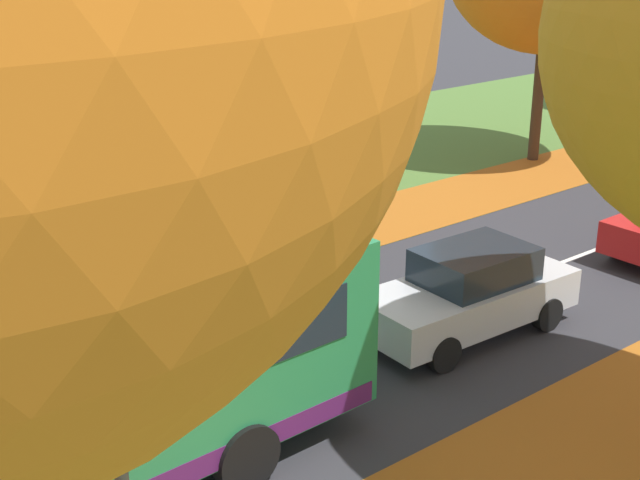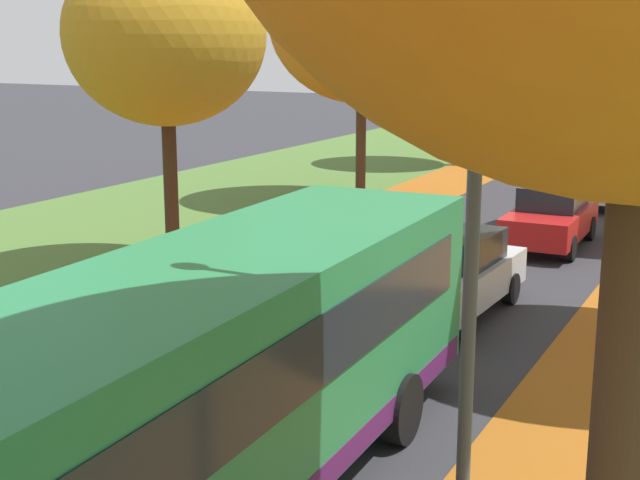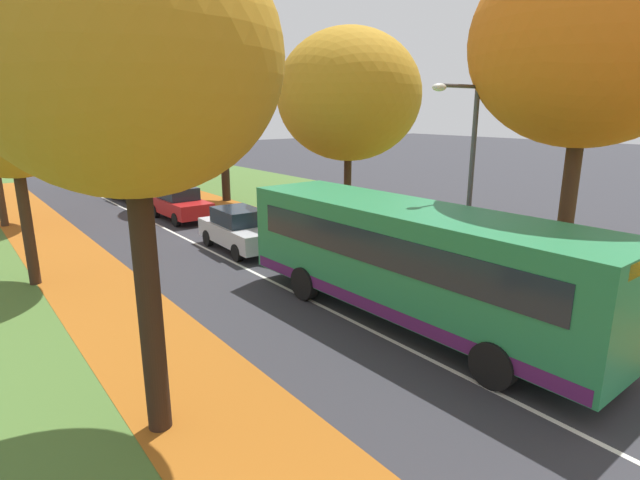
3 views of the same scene
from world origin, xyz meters
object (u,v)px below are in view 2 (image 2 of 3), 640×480
object	(u,v)px
bus	(204,380)
car_blue_fourth_in_line	(627,155)
tree_left_far	(362,18)
streetlamp_right	(439,208)
car_white_third_in_line	(598,179)
car_silver_lead	(452,274)
car_red_following	(551,216)
tree_left_mid	(165,35)

from	to	relation	value
bus	car_blue_fourth_in_line	size ratio (longest dim) A/B	2.46
tree_left_far	bus	xyz separation A→B (m)	(6.98, -19.00, -4.22)
bus	streetlamp_right	bearing A→B (deg)	9.24
bus	car_blue_fourth_in_line	bearing A→B (deg)	90.23
bus	car_white_third_in_line	distance (m)	22.27
car_white_third_in_line	car_silver_lead	bearing A→B (deg)	-90.91
car_silver_lead	car_white_third_in_line	size ratio (longest dim) A/B	1.00
streetlamp_right	car_red_following	distance (m)	15.42
car_silver_lead	tree_left_mid	bearing A→B (deg)	176.56
bus	car_white_third_in_line	bearing A→B (deg)	89.91
tree_left_mid	car_silver_lead	world-z (taller)	tree_left_mid
bus	car_red_following	world-z (taller)	bus
car_white_third_in_line	streetlamp_right	bearing A→B (deg)	-83.64
tree_left_far	car_white_third_in_line	distance (m)	9.26
tree_left_mid	car_blue_fourth_in_line	xyz separation A→B (m)	(7.09, 20.11, -4.55)
car_silver_lead	car_blue_fourth_in_line	bearing A→B (deg)	89.82
tree_left_far	bus	bearing A→B (deg)	-69.83
tree_left_mid	car_white_third_in_line	world-z (taller)	tree_left_mid
tree_left_far	streetlamp_right	bearing A→B (deg)	-63.07
car_silver_lead	car_blue_fourth_in_line	world-z (taller)	same
car_red_following	bus	bearing A→B (deg)	-90.55
streetlamp_right	car_blue_fourth_in_line	size ratio (longest dim) A/B	1.41
streetlamp_right	car_blue_fourth_in_line	world-z (taller)	streetlamp_right
tree_left_far	car_red_following	bearing A→B (deg)	-27.07
tree_left_mid	car_silver_lead	xyz separation A→B (m)	(7.03, -0.42, -4.55)
car_red_following	streetlamp_right	bearing A→B (deg)	-81.18
tree_left_far	bus	distance (m)	20.68
tree_left_far	car_red_following	distance (m)	9.49
car_red_following	car_blue_fourth_in_line	xyz separation A→B (m)	(-0.27, 13.81, 0.00)
tree_left_mid	bus	size ratio (longest dim) A/B	0.71
streetlamp_right	car_white_third_in_line	world-z (taller)	streetlamp_right
tree_left_far	car_blue_fourth_in_line	distance (m)	13.29
car_silver_lead	car_red_following	bearing A→B (deg)	87.19
bus	car_red_following	bearing A→B (deg)	89.45
tree_left_mid	streetlamp_right	distance (m)	13.09
car_red_following	car_blue_fourth_in_line	distance (m)	13.81
car_silver_lead	tree_left_far	bearing A→B (deg)	123.27
bus	car_silver_lead	size ratio (longest dim) A/B	2.45
car_red_following	car_blue_fourth_in_line	bearing A→B (deg)	91.10
car_red_following	tree_left_far	bearing A→B (deg)	152.93
tree_left_far	car_silver_lead	size ratio (longest dim) A/B	2.03
streetlamp_right	bus	size ratio (longest dim) A/B	0.57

